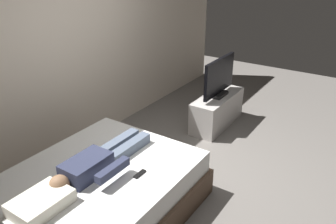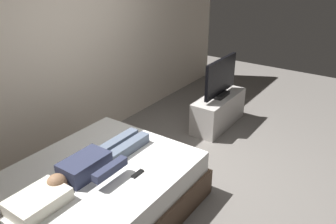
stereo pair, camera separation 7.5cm
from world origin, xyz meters
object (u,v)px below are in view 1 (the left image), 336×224
remote (140,174)px  tv_stand (217,110)px  pillow (41,203)px  person (98,162)px  bed (100,193)px  tv (219,78)px

remote → tv_stand: bearing=7.4°
remote → tv_stand: (2.33, 0.30, -0.30)m
pillow → person: bearing=1.4°
person → pillow: bearing=-178.6°
pillow → bed: bearing=0.0°
person → tv_stand: 2.52m
pillow → person: person is taller
bed → remote: (0.18, -0.39, 0.29)m
tv → pillow: bearing=178.4°
pillow → person: (0.68, 0.02, 0.02)m
bed → tv: tv is taller
bed → remote: size_ratio=13.00×
bed → person: person is taller
bed → pillow: bearing=-180.0°
pillow → remote: size_ratio=3.20×
tv_stand → tv: size_ratio=1.25×
tv_stand → remote: bearing=-172.6°
tv_stand → tv: tv is taller
pillow → tv_stand: (3.17, -0.09, -0.35)m
person → remote: 0.44m
remote → tv: size_ratio=0.17×
remote → pillow: bearing=155.1°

